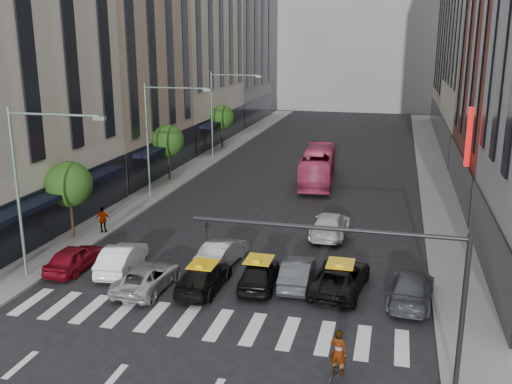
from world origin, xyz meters
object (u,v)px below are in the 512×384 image
Objects in this scene: car_white_front at (122,258)px; motorcycle at (338,370)px; bus at (318,166)px; car_red at (74,258)px; taxi_center at (259,273)px; taxi_left at (204,277)px; streetlamp_mid at (158,126)px; streetlamp_far at (220,104)px; pedestrian_far at (103,220)px; streetlamp_near at (31,172)px.

car_white_front is 2.94× the size of motorcycle.
car_white_front reaches higher than motorcycle.
car_white_front is 14.76m from motorcycle.
car_red is at bearing 61.64° from bus.
motorcycle is at bearing 119.29° from taxi_center.
car_red reaches higher than taxi_left.
taxi_left is 1.07× the size of taxi_center.
bus reaches higher than car_red.
streetlamp_mid is 1.00× the size of streetlamp_far.
streetlamp_mid reaches higher than bus.
motorcycle is at bearing 141.66° from car_white_front.
streetlamp_far is at bearing -50.05° from motorcycle.
car_red is 0.89× the size of taxi_left.
pedestrian_far is (-9.13, 6.46, 0.33)m from taxi_left.
pedestrian_far reaches higher than motorcycle.
taxi_center is at bearing -40.19° from motorcycle.
car_white_front is at bearing -12.03° from taxi_left.
car_white_front is at bearing 66.91° from bus.
pedestrian_far is at bearing -92.36° from streetlamp_mid.
streetlamp_far is 32.75m from taxi_left.
pedestrian_far reaches higher than taxi_left.
bus is (-0.13, 22.65, 0.78)m from taxi_center.
car_white_front is 0.42× the size of bus.
streetlamp_far is 25.14m from pedestrian_far.
taxi_center is 22.66m from bus.
motorcycle is (16.27, -37.47, -5.49)m from streetlamp_far.
streetlamp_far is at bearing 90.00° from streetlamp_near.
taxi_left is at bearing 5.75° from streetlamp_near.
streetlamp_mid is at bearing -36.37° from motorcycle.
pedestrian_far is at bearing -33.98° from taxi_left.
car_red is 0.96× the size of taxi_center.
motorcycle is (16.27, -5.47, -5.49)m from streetlamp_near.
streetlamp_near is 1.00× the size of streetlamp_mid.
car_white_front reaches higher than taxi_center.
motorcycle is (12.66, -7.58, -0.35)m from car_white_front.
pedestrian_far is (-1.34, 5.76, 0.30)m from car_red.
streetlamp_mid is at bearing 90.00° from streetlamp_near.
streetlamp_far is 5.20× the size of pedestrian_far.
streetlamp_mid is 18.90m from taxi_center.
taxi_left is (8.78, 0.88, -5.22)m from streetlamp_near.
streetlamp_mid reaches higher than car_white_front.
streetlamp_far is 1.91× the size of taxi_left.
streetlamp_near is 6.63m from car_white_front.
car_white_front is 2.65× the size of pedestrian_far.
streetlamp_mid is 5.20× the size of pedestrian_far.
pedestrian_far is (-16.63, 12.81, 0.61)m from motorcycle.
streetlamp_mid is 14.82m from bus.
bus is 6.34× the size of pedestrian_far.
motorcycle is at bearing 155.93° from car_red.
streetlamp_far reaches higher than pedestrian_far.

